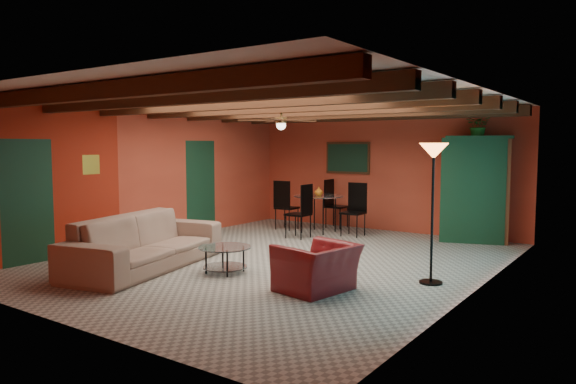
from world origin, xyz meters
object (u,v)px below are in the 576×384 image
Objects in this scene: armchair at (317,268)px; coffee_table at (225,259)px; potted_plant at (479,126)px; vase at (319,177)px; sofa at (146,242)px; armoire at (477,191)px; floor_lamp at (432,214)px; dining_table at (319,207)px.

coffee_table is at bearing -81.88° from armchair.
potted_plant reaches higher than vase.
sofa is at bearing -123.91° from potted_plant.
sofa is at bearing -71.50° from armchair.
coffee_table is at bearing -78.60° from vase.
potted_plant is at bearing 64.04° from coffee_table.
sofa is 6.53m from armoire.
potted_plant reaches higher than sofa.
floor_lamp reaches higher than coffee_table.
sofa is 1.34m from coffee_table.
sofa is 4.56m from dining_table.
floor_lamp is 10.18× the size of vase.
vase is (0.00, 0.00, 0.67)m from dining_table.
armoire is (3.63, 5.39, 0.62)m from sofa.
floor_lamp reaches higher than dining_table.
floor_lamp is at bearing -38.34° from dining_table.
coffee_table is at bearing -157.18° from floor_lamp.
floor_lamp is (3.63, -2.87, 0.42)m from dining_table.
floor_lamp is at bearing -83.56° from potted_plant.
potted_plant is 2.70× the size of vase.
floor_lamp is at bearing -80.91° from sofa.
potted_plant is 3.50m from vase.
armchair is at bearing -2.47° from coffee_table.
coffee_table is 4.13× the size of vase.
coffee_table is 0.39× the size of armoire.
armoire is at bearing 14.95° from dining_table.
coffee_table is at bearing -133.37° from armoire.
sofa is 1.31× the size of dining_table.
armoire is 3.75m from floor_lamp.
armoire is at bearing 64.04° from coffee_table.
dining_table is 4.65m from floor_lamp.
armoire reaches higher than sofa.
coffee_table is 4.27m from vase.
sofa is 1.45× the size of floor_lamp.
vase is (-3.21, -0.86, -1.09)m from potted_plant.
dining_table is at bearing -138.02° from armchair.
armchair is 5.42m from potted_plant.
potted_plant is (3.63, 5.39, 1.92)m from sofa.
potted_plant is at bearing 0.00° from armoire.
armoire is (3.21, 0.86, 0.46)m from dining_table.
floor_lamp is at bearing -38.34° from vase.
dining_table is 11.33× the size of vase.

